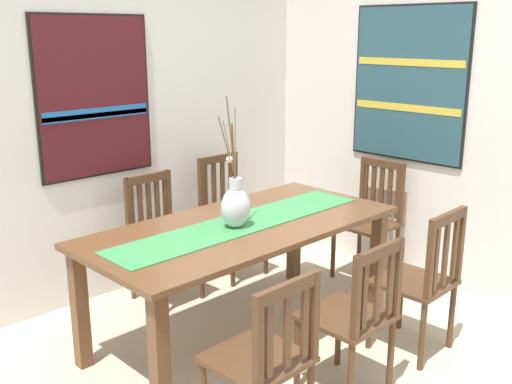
# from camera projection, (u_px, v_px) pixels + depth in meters

# --- Properties ---
(ground_plane) EXTENTS (6.40, 6.40, 0.03)m
(ground_plane) POSITION_uv_depth(u_px,v_px,m) (299.00, 384.00, 3.37)
(ground_plane) COLOR beige
(wall_back) EXTENTS (6.40, 0.12, 2.70)m
(wall_back) POSITION_uv_depth(u_px,v_px,m) (110.00, 112.00, 4.30)
(wall_back) COLOR silver
(wall_back) RESTS_ON ground_plane
(wall_side) EXTENTS (0.12, 6.40, 2.70)m
(wall_side) POSITION_uv_depth(u_px,v_px,m) (475.00, 113.00, 4.27)
(wall_side) COLOR silver
(wall_side) RESTS_ON ground_plane
(dining_table) EXTENTS (2.00, 0.95, 0.77)m
(dining_table) POSITION_uv_depth(u_px,v_px,m) (242.00, 239.00, 3.71)
(dining_table) COLOR brown
(dining_table) RESTS_ON ground_plane
(table_runner) EXTENTS (1.84, 0.36, 0.01)m
(table_runner) POSITION_uv_depth(u_px,v_px,m) (242.00, 223.00, 3.68)
(table_runner) COLOR #388447
(table_runner) RESTS_ON dining_table
(centerpiece_vase) EXTENTS (0.27, 0.19, 0.80)m
(centerpiece_vase) POSITION_uv_depth(u_px,v_px,m) (236.00, 205.00, 3.57)
(centerpiece_vase) COLOR silver
(centerpiece_vase) RESTS_ON dining_table
(chair_0) EXTENTS (0.43, 0.43, 0.92)m
(chair_0) POSITION_uv_depth(u_px,v_px,m) (422.00, 279.00, 3.57)
(chair_0) COLOR #4C301C
(chair_0) RESTS_ON ground_plane
(chair_1) EXTENTS (0.42, 0.42, 0.89)m
(chair_1) POSITION_uv_depth(u_px,v_px,m) (354.00, 316.00, 3.14)
(chair_1) COLOR #4C301C
(chair_1) RESTS_ON ground_plane
(chair_2) EXTENTS (0.42, 0.42, 0.89)m
(chair_2) POSITION_uv_depth(u_px,v_px,m) (265.00, 359.00, 2.73)
(chair_2) COLOR #4C301C
(chair_2) RESTS_ON ground_plane
(chair_3) EXTENTS (0.43, 0.43, 0.92)m
(chair_3) POSITION_uv_depth(u_px,v_px,m) (161.00, 234.00, 4.34)
(chair_3) COLOR #4C301C
(chair_3) RESTS_ON ground_plane
(chair_4) EXTENTS (0.43, 0.43, 0.93)m
(chair_4) POSITION_uv_depth(u_px,v_px,m) (371.00, 217.00, 4.73)
(chair_4) COLOR #4C301C
(chair_4) RESTS_ON ground_plane
(chair_5) EXTENTS (0.42, 0.42, 0.96)m
(chair_5) POSITION_uv_depth(u_px,v_px,m) (229.00, 214.00, 4.79)
(chair_5) COLOR #4C301C
(chair_5) RESTS_ON ground_plane
(painting_on_back_wall) EXTENTS (0.87, 0.05, 1.11)m
(painting_on_back_wall) POSITION_uv_depth(u_px,v_px,m) (94.00, 97.00, 4.12)
(painting_on_back_wall) COLOR black
(painting_on_side_wall) EXTENTS (0.05, 0.97, 1.17)m
(painting_on_side_wall) POSITION_uv_depth(u_px,v_px,m) (409.00, 84.00, 4.53)
(painting_on_side_wall) COLOR black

